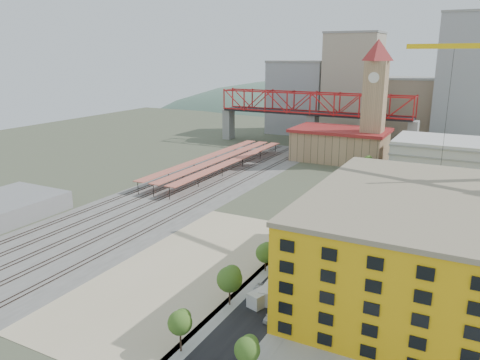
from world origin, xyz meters
The scene contains 29 objects.
ground centered at (0.00, 0.00, 0.00)m, with size 400.00×400.00×0.00m, color #474C38.
ballast_strip centered at (-36.00, 17.50, 0.03)m, with size 36.00×165.00×0.06m, color #605E59.
dirt_lot centered at (-4.00, -31.50, 0.03)m, with size 28.00×67.00×0.06m, color tan.
street_asphalt centered at (16.00, 15.00, 0.03)m, with size 12.00×170.00×0.06m, color black.
sidewalk_west centered at (10.50, 15.00, 0.02)m, with size 3.00×170.00×0.04m, color gray.
sidewalk_east centered at (21.50, 15.00, 0.02)m, with size 3.00×170.00×0.04m, color gray.
construction_pad centered at (45.00, -20.00, 0.03)m, with size 50.00×90.00×0.06m, color gray.
rail_tracks centered at (-37.80, 17.50, 0.15)m, with size 26.56×160.00×0.18m.
platform_canopies centered at (-41.00, 45.00, 3.99)m, with size 16.00×80.00×4.12m.
station_hall centered at (-5.00, 82.00, 6.67)m, with size 38.00×24.00×13.10m.
clock_tower centered at (8.00, 79.99, 28.70)m, with size 12.00×12.00×52.00m.
parking_garage centered at (36.00, 70.00, 7.00)m, with size 34.00×26.00×14.00m, color silver.
truss_bridge centered at (-25.00, 105.00, 18.86)m, with size 94.00×9.60×25.60m.
construction_building centered at (42.00, -20.00, 9.41)m, with size 44.60×50.60×18.80m.
street_trees centered at (16.00, 5.00, 0.00)m, with size 15.40×124.40×8.00m.
skyline centered at (7.47, 142.31, 22.81)m, with size 133.00×46.00×60.00m.
distant_hills centered at (45.28, 260.00, -79.54)m, with size 647.00×264.00×227.00m.
site_trailer_a centered at (16.00, -35.17, 1.30)m, with size 2.49×9.48×2.59m, color silver.
site_trailer_b centered at (16.00, -32.98, 1.40)m, with size 2.69×10.24×2.80m, color silver.
site_trailer_c centered at (16.00, -14.72, 1.38)m, with size 2.66×10.09×2.76m, color silver.
site_trailer_d centered at (16.00, -10.58, 1.41)m, with size 2.71×10.30×2.82m, color silver.
car_0 centered at (13.00, -33.81, 0.66)m, with size 1.57×3.89×1.33m, color #BCBCBC.
car_1 centered at (13.00, -14.68, 0.67)m, with size 1.42×4.07×1.34m, color gray.
car_2 centered at (13.00, -8.24, 0.68)m, with size 2.26×4.91×1.36m, color black.
car_3 centered at (13.00, 17.21, 0.79)m, with size 2.21×5.44×1.58m, color navy.
car_4 centered at (19.00, -40.85, 0.78)m, with size 1.84×4.57×1.56m, color silver.
car_5 centered at (19.00, -24.05, 0.73)m, with size 1.54×4.41×1.45m, color #98989D.
car_6 centered at (19.00, 13.93, 0.70)m, with size 2.34×5.07×1.41m, color black.
car_7 centered at (19.00, 29.59, 0.70)m, with size 1.97×4.85×1.41m, color navy.
Camera 1 is at (46.24, -104.35, 42.81)m, focal length 35.00 mm.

